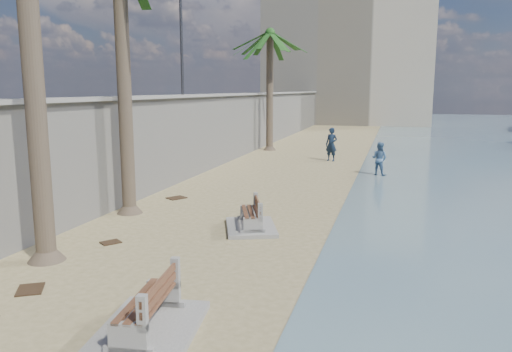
{
  "coord_description": "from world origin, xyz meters",
  "views": [
    {
      "loc": [
        3.6,
        -7.55,
        3.84
      ],
      "look_at": [
        -0.5,
        7.0,
        1.2
      ],
      "focal_mm": 35.0,
      "sensor_mm": 36.0,
      "label": 1
    }
  ],
  "objects_px": {
    "bench_near": "(148,310)",
    "person_a": "(331,142)",
    "bench_far": "(251,217)",
    "person_b": "(379,157)",
    "palm_back": "(270,35)"
  },
  "relations": [
    {
      "from": "bench_near",
      "to": "person_a",
      "type": "relative_size",
      "value": 1.14
    },
    {
      "from": "person_a",
      "to": "bench_near",
      "type": "bearing_deg",
      "value": -70.34
    },
    {
      "from": "person_b",
      "to": "person_a",
      "type": "bearing_deg",
      "value": -32.24
    },
    {
      "from": "palm_back",
      "to": "person_b",
      "type": "distance_m",
      "value": 12.26
    },
    {
      "from": "bench_far",
      "to": "person_a",
      "type": "bearing_deg",
      "value": 88.22
    },
    {
      "from": "person_b",
      "to": "bench_near",
      "type": "bearing_deg",
      "value": 103.39
    },
    {
      "from": "person_a",
      "to": "bench_far",
      "type": "bearing_deg",
      "value": -71.26
    },
    {
      "from": "bench_near",
      "to": "person_a",
      "type": "height_order",
      "value": "person_a"
    },
    {
      "from": "palm_back",
      "to": "person_a",
      "type": "distance_m",
      "value": 8.45
    },
    {
      "from": "bench_far",
      "to": "person_a",
      "type": "distance_m",
      "value": 14.0
    },
    {
      "from": "bench_near",
      "to": "person_b",
      "type": "distance_m",
      "value": 16.55
    },
    {
      "from": "person_a",
      "to": "person_b",
      "type": "relative_size",
      "value": 1.25
    },
    {
      "from": "bench_far",
      "to": "person_b",
      "type": "height_order",
      "value": "person_b"
    },
    {
      "from": "bench_far",
      "to": "person_b",
      "type": "distance_m",
      "value": 10.52
    },
    {
      "from": "palm_back",
      "to": "person_a",
      "type": "relative_size",
      "value": 3.93
    }
  ]
}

